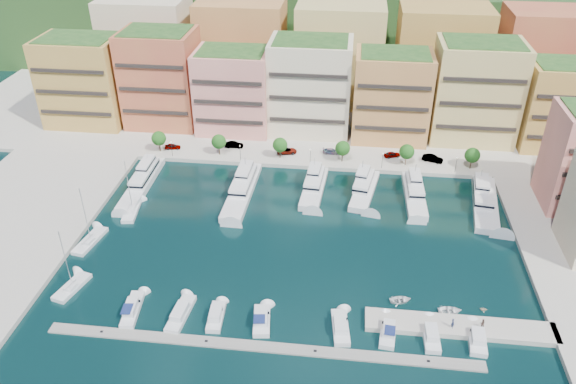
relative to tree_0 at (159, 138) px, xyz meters
name	(u,v)px	position (x,y,z in m)	size (l,w,h in m)	color
ground	(297,240)	(40.00, -33.50, -4.74)	(400.00, 400.00, 0.00)	black
north_quay	(319,118)	(40.00, 28.50, -4.74)	(220.00, 64.00, 2.00)	#9E998E
hillside	(328,65)	(40.00, 76.50, -4.74)	(240.00, 40.00, 58.00)	#1D3E19
south_pontoon	(260,347)	(37.00, -63.50, -4.74)	(72.00, 2.20, 0.35)	gray
finger_pier	(460,329)	(70.00, -55.50, -4.74)	(32.00, 5.00, 2.00)	#9E998E
apartment_0	(84,81)	(-26.00, 16.49, 8.57)	(22.00, 16.50, 24.80)	#B98E43
apartment_1	(161,78)	(-4.00, 18.49, 9.57)	(20.00, 16.50, 26.80)	#B66D3C
apartment_2	(234,91)	(17.00, 16.49, 7.57)	(20.00, 15.50, 22.80)	#EC9283
apartment_3	(310,86)	(38.00, 18.49, 9.07)	(22.00, 16.50, 25.80)	beige
apartment_4	(391,96)	(60.00, 16.49, 8.07)	(20.00, 15.50, 23.80)	tan
apartment_5	(475,91)	(82.00, 18.49, 9.57)	(22.00, 16.50, 26.80)	tan
apartment_6	(562,105)	(104.00, 16.49, 7.57)	(20.00, 15.50, 22.80)	#B98E43
backblock_0	(148,47)	(-15.00, 40.50, 11.26)	(26.00, 18.00, 30.00)	beige
backblock_1	(242,51)	(15.00, 40.50, 11.26)	(26.00, 18.00, 30.00)	tan
backblock_2	(339,54)	(45.00, 40.50, 11.26)	(26.00, 18.00, 30.00)	tan
backblock_3	(440,58)	(75.00, 40.50, 11.26)	(26.00, 18.00, 30.00)	#B98E43
backblock_4	(544,62)	(105.00, 40.50, 11.26)	(26.00, 18.00, 30.00)	#B66D3C
tree_0	(159,138)	(0.00, 0.00, 0.00)	(3.80, 3.80, 5.65)	#473323
tree_1	(219,142)	(16.00, 0.00, 0.00)	(3.80, 3.80, 5.65)	#473323
tree_2	(280,145)	(32.00, 0.00, 0.00)	(3.80, 3.80, 5.65)	#473323
tree_3	(343,148)	(48.00, 0.00, 0.00)	(3.80, 3.80, 5.65)	#473323
tree_4	(407,152)	(64.00, 0.00, 0.00)	(3.80, 3.80, 5.65)	#473323
tree_5	(472,155)	(80.00, 0.00, 0.00)	(3.80, 3.80, 5.65)	#473323
lamppost_0	(171,146)	(4.00, -2.30, -0.92)	(0.30, 0.30, 4.20)	black
lamppost_1	(240,150)	(22.00, -2.30, -0.92)	(0.30, 0.30, 4.20)	black
lamppost_2	(310,154)	(40.00, -2.30, -0.92)	(0.30, 0.30, 4.20)	black
lamppost_3	(383,158)	(58.00, -2.30, -0.92)	(0.30, 0.30, 4.20)	black
lamppost_4	(457,162)	(76.00, -2.30, -0.92)	(0.30, 0.30, 4.20)	black
yacht_0	(143,180)	(0.61, -15.65, -3.53)	(4.61, 24.40, 7.30)	silver
yacht_2	(243,187)	(25.15, -16.04, -3.53)	(5.52, 25.30, 7.30)	silver
yacht_3	(314,185)	(41.89, -12.98, -3.53)	(5.76, 18.77, 7.30)	silver
yacht_4	(365,188)	(53.80, -12.81, -3.65)	(7.48, 18.53, 7.30)	silver
yacht_5	(414,192)	(65.30, -13.37, -3.53)	(4.72, 19.47, 7.30)	silver
yacht_6	(485,200)	(80.98, -14.95, -3.53)	(8.01, 23.28, 7.30)	silver
cruiser_1	(132,310)	(13.41, -58.12, -4.17)	(3.35, 9.10, 2.66)	silver
cruiser_2	(181,314)	(22.12, -58.10, -4.20)	(3.38, 9.34, 2.55)	silver
cruiser_3	(216,317)	(28.40, -58.08, -4.20)	(2.88, 7.20, 2.55)	silver
cruiser_4	(262,321)	(36.38, -58.09, -4.17)	(3.69, 7.49, 2.66)	silver
cruiser_6	(340,328)	(49.86, -58.09, -4.20)	(3.64, 8.26, 2.55)	silver
cruiser_7	(388,332)	(57.82, -58.10, -4.17)	(3.24, 7.66, 2.66)	silver
cruiser_8	(431,335)	(64.86, -58.08, -4.20)	(2.69, 7.69, 2.55)	silver
cruiser_9	(477,339)	(72.35, -58.08, -4.20)	(3.24, 7.35, 2.55)	silver
sailboat_1	(90,241)	(-2.46, -39.51, -4.43)	(4.30, 9.93, 13.20)	silver
sailboat_2	(132,211)	(2.12, -27.69, -4.43)	(3.85, 9.34, 13.20)	silver
sailboat_0	(72,288)	(0.15, -53.55, -4.43)	(4.74, 8.61, 13.20)	silver
tender_2	(450,311)	(68.80, -51.62, -4.31)	(2.99, 4.18, 0.87)	white
tender_0	(401,300)	(60.34, -49.85, -4.33)	(2.82, 3.95, 0.82)	white
tender_3	(483,309)	(74.75, -50.42, -4.39)	(1.17, 1.35, 0.71)	beige
car_0	(173,146)	(2.92, 1.70, -3.04)	(1.66, 4.12, 1.40)	gray
car_1	(234,145)	(18.99, 4.45, -2.95)	(1.67, 4.79, 1.58)	gray
car_2	(287,151)	(33.42, 2.76, -3.02)	(2.42, 5.24, 1.46)	gray
car_3	(331,151)	(45.07, 4.02, -3.08)	(1.86, 4.56, 1.32)	gray
car_4	(392,154)	(60.81, 3.97, -3.03)	(1.69, 4.20, 1.43)	gray
car_5	(433,159)	(70.97, 2.63, -2.88)	(1.82, 5.22, 1.72)	gray
person_0	(453,323)	(68.45, -56.28, -2.78)	(0.70, 0.46, 1.92)	navy
person_1	(482,323)	(73.39, -55.62, -2.86)	(0.86, 0.67, 1.76)	brown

